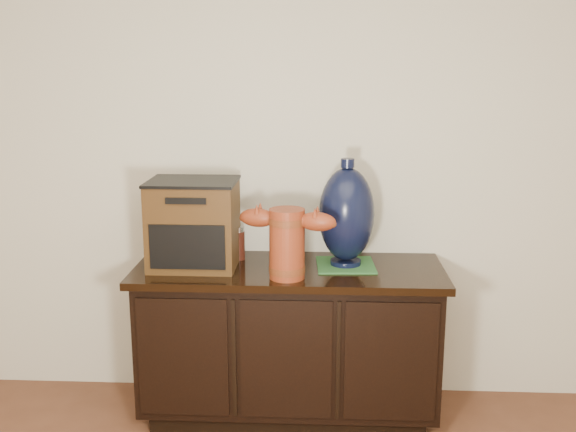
# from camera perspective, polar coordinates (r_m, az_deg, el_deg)

# --- Properties ---
(room) EXTENTS (5.00, 5.00, 5.00)m
(room) POSITION_cam_1_polar(r_m,az_deg,el_deg) (0.92, -6.97, -13.22)
(room) COLOR brown
(room) RESTS_ON ground
(sideboard) EXTENTS (1.46, 0.56, 0.75)m
(sideboard) POSITION_cam_1_polar(r_m,az_deg,el_deg) (3.32, 0.07, -10.45)
(sideboard) COLOR black
(sideboard) RESTS_ON ground
(terracotta_vessel) EXTENTS (0.45, 0.20, 0.32)m
(terracotta_vessel) POSITION_cam_1_polar(r_m,az_deg,el_deg) (2.99, -0.08, -2.00)
(terracotta_vessel) COLOR maroon
(terracotta_vessel) RESTS_ON sideboard
(tv_radio) EXTENTS (0.41, 0.34, 0.41)m
(tv_radio) POSITION_cam_1_polar(r_m,az_deg,el_deg) (3.19, -7.99, -0.65)
(tv_radio) COLOR #412810
(tv_radio) RESTS_ON sideboard
(green_mat) EXTENTS (0.28, 0.28, 0.01)m
(green_mat) POSITION_cam_1_polar(r_m,az_deg,el_deg) (3.22, 4.89, -4.14)
(green_mat) COLOR #2D642F
(green_mat) RESTS_ON sideboard
(lamp_base) EXTENTS (0.27, 0.27, 0.51)m
(lamp_base) POSITION_cam_1_polar(r_m,az_deg,el_deg) (3.16, 4.98, 0.10)
(lamp_base) COLOR black
(lamp_base) RESTS_ON green_mat
(spray_can) EXTENTS (0.06, 0.06, 0.16)m
(spray_can) POSITION_cam_1_polar(r_m,az_deg,el_deg) (3.30, -4.17, -2.32)
(spray_can) COLOR #5C1D0F
(spray_can) RESTS_ON sideboard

